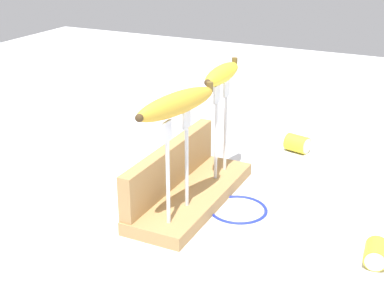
# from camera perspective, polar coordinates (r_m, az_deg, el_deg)

# --- Properties ---
(ground_plane) EXTENTS (3.00, 3.00, 0.00)m
(ground_plane) POSITION_cam_1_polar(r_m,az_deg,el_deg) (1.13, 0.00, -5.96)
(ground_plane) COLOR silver
(wooden_board) EXTENTS (0.35, 0.12, 0.03)m
(wooden_board) POSITION_cam_1_polar(r_m,az_deg,el_deg) (1.12, 0.00, -5.36)
(wooden_board) COLOR #A87F4C
(wooden_board) RESTS_ON ground
(board_backstop) EXTENTS (0.35, 0.03, 0.09)m
(board_backstop) POSITION_cam_1_polar(r_m,az_deg,el_deg) (1.12, -2.25, -2.23)
(board_backstop) COLOR #A87F4C
(board_backstop) RESTS_ON wooden_board
(fork_stand_left) EXTENTS (0.10, 0.01, 0.19)m
(fork_stand_left) POSITION_cam_1_polar(r_m,az_deg,el_deg) (0.98, -1.51, -1.29)
(fork_stand_left) COLOR silver
(fork_stand_left) RESTS_ON wooden_board
(fork_stand_right) EXTENTS (0.08, 0.01, 0.20)m
(fork_stand_right) POSITION_cam_1_polar(r_m,az_deg,el_deg) (1.14, 3.01, 2.40)
(fork_stand_right) COLOR silver
(fork_stand_right) RESTS_ON wooden_board
(banana_raised_left) EXTENTS (0.20, 0.08, 0.04)m
(banana_raised_left) POSITION_cam_1_polar(r_m,az_deg,el_deg) (0.95, -1.57, 4.19)
(banana_raised_left) COLOR gold
(banana_raised_left) RESTS_ON fork_stand_left
(banana_raised_right) EXTENTS (0.15, 0.04, 0.04)m
(banana_raised_right) POSITION_cam_1_polar(r_m,az_deg,el_deg) (1.11, 3.11, 7.24)
(banana_raised_right) COLOR yellow
(banana_raised_right) RESTS_ON fork_stand_right
(fork_fallen_near) EXTENTS (0.06, 0.17, 0.01)m
(fork_fallen_near) POSITION_cam_1_polar(r_m,az_deg,el_deg) (1.12, -11.53, -6.47)
(fork_fallen_near) COLOR silver
(fork_fallen_near) RESTS_ON ground
(fork_fallen_far) EXTENTS (0.11, 0.17, 0.01)m
(fork_fallen_far) POSITION_cam_1_polar(r_m,az_deg,el_deg) (1.20, -14.63, -4.67)
(fork_fallen_far) COLOR silver
(fork_fallen_far) RESTS_ON ground
(banana_chunk_near) EXTENTS (0.06, 0.04, 0.04)m
(banana_chunk_near) POSITION_cam_1_polar(r_m,az_deg,el_deg) (0.98, 18.42, -10.68)
(banana_chunk_near) COLOR yellow
(banana_chunk_near) RESTS_ON ground
(banana_chunk_far) EXTENTS (0.05, 0.06, 0.04)m
(banana_chunk_far) POSITION_cam_1_polar(r_m,az_deg,el_deg) (1.38, 10.83, 0.04)
(banana_chunk_far) COLOR yellow
(banana_chunk_far) RESTS_ON ground
(wire_coil) EXTENTS (0.12, 0.12, 0.01)m
(wire_coil) POSITION_cam_1_polar(r_m,az_deg,el_deg) (1.10, 4.79, -6.62)
(wire_coil) COLOR #1E2DA5
(wire_coil) RESTS_ON ground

